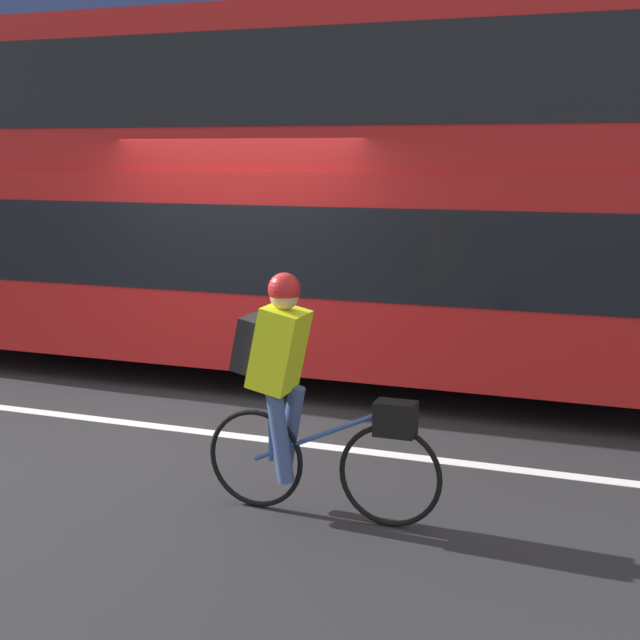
% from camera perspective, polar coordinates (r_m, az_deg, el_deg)
% --- Properties ---
extents(ground_plane, '(80.00, 80.00, 0.00)m').
position_cam_1_polar(ground_plane, '(7.95, -8.12, -6.80)').
color(ground_plane, '#232326').
extents(road_center_line, '(50.00, 0.14, 0.01)m').
position_cam_1_polar(road_center_line, '(7.87, -8.46, -6.97)').
color(road_center_line, silver).
rests_on(road_center_line, ground_plane).
extents(sidewalk_curb, '(60.00, 2.12, 0.10)m').
position_cam_1_polar(sidewalk_curb, '(13.31, 4.05, 0.67)').
color(sidewalk_curb, gray).
rests_on(sidewalk_curb, ground_plane).
extents(building_facade, '(60.00, 0.30, 6.40)m').
position_cam_1_polar(building_facade, '(14.29, 5.62, 14.02)').
color(building_facade, '#33478C').
rests_on(building_facade, ground_plane).
extents(bus, '(9.04, 2.49, 3.72)m').
position_cam_1_polar(bus, '(9.52, -2.22, 8.83)').
color(bus, black).
rests_on(bus, ground_plane).
extents(cyclist_on_bike, '(1.63, 0.32, 1.62)m').
position_cam_1_polar(cyclist_on_bike, '(5.84, -1.53, -4.28)').
color(cyclist_on_bike, black).
rests_on(cyclist_on_bike, ground_plane).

